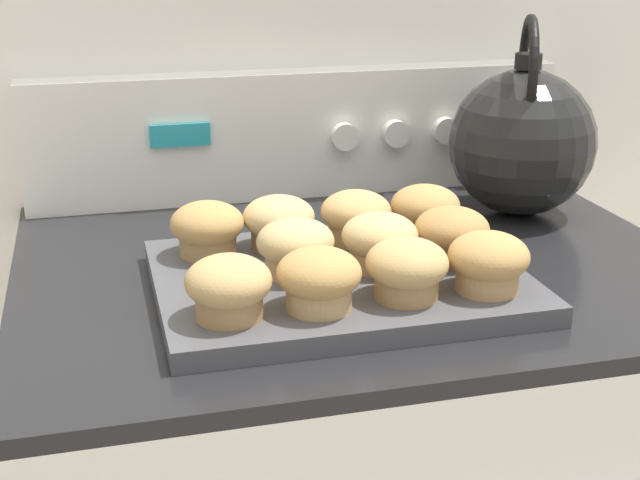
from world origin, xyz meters
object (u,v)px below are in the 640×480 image
(muffin_r2_c2, at_px, (353,216))
(muffin_r0_c1, at_px, (319,279))
(muffin_r0_c3, at_px, (488,262))
(muffin_r2_c0, at_px, (207,228))
(muffin_r1_c3, at_px, (452,234))
(muffin_r2_c1, at_px, (279,222))
(muffin_pan, at_px, (338,281))
(muffin_r0_c0, at_px, (229,287))
(tea_kettle, at_px, (522,139))
(muffin_r1_c2, at_px, (377,241))
(muffin_r2_c3, at_px, (425,210))
(muffin_r1_c1, at_px, (295,247))
(muffin_r0_c2, at_px, (406,269))

(muffin_r2_c2, bearing_deg, muffin_r0_c1, -116.34)
(muffin_r0_c3, height_order, muffin_r2_c0, same)
(muffin_r1_c3, height_order, muffin_r2_c1, same)
(muffin_r0_c3, distance_m, muffin_r1_c3, 0.09)
(muffin_pan, xyz_separation_m, muffin_r2_c2, (0.04, 0.09, 0.04))
(muffin_pan, height_order, muffin_r0_c0, muffin_r0_c0)
(muffin_r2_c1, distance_m, tea_kettle, 0.38)
(muffin_r0_c1, relative_size, muffin_r2_c0, 1.00)
(muffin_r1_c2, xyz_separation_m, muffin_r2_c2, (-0.00, 0.09, 0.00))
(muffin_r0_c1, bearing_deg, tea_kettle, 39.43)
(muffin_r2_c3, height_order, tea_kettle, tea_kettle)
(muffin_r1_c3, bearing_deg, muffin_r0_c0, -161.57)
(muffin_pan, distance_m, muffin_r0_c3, 0.16)
(muffin_r0_c0, height_order, muffin_r0_c1, same)
(muffin_pan, height_order, muffin_r1_c2, muffin_r1_c2)
(muffin_r1_c3, relative_size, tea_kettle, 0.31)
(muffin_r1_c1, relative_size, muffin_r2_c3, 1.00)
(muffin_r2_c3, bearing_deg, muffin_r0_c0, -146.30)
(muffin_r2_c0, distance_m, muffin_r2_c1, 0.08)
(tea_kettle, bearing_deg, muffin_r0_c1, -140.57)
(muffin_r0_c1, height_order, muffin_r2_c2, same)
(muffin_r0_c1, height_order, muffin_r1_c3, same)
(muffin_r0_c3, distance_m, muffin_r2_c2, 0.20)
(muffin_r0_c3, bearing_deg, muffin_r0_c1, -179.58)
(tea_kettle, bearing_deg, muffin_r2_c2, -156.46)
(muffin_r2_c1, bearing_deg, muffin_r2_c2, -1.59)
(muffin_r1_c1, bearing_deg, tea_kettle, 29.30)
(muffin_r1_c2, xyz_separation_m, tea_kettle, (0.27, 0.20, 0.05))
(muffin_r2_c3, bearing_deg, muffin_r1_c2, -134.91)
(muffin_pan, relative_size, muffin_r2_c1, 4.72)
(muffin_r2_c0, relative_size, muffin_r2_c1, 1.00)
(muffin_r2_c0, bearing_deg, muffin_r1_c2, -27.30)
(muffin_r1_c3, xyz_separation_m, muffin_r2_c1, (-0.17, 0.09, 0.00))
(muffin_r0_c1, xyz_separation_m, muffin_r0_c2, (0.09, 0.00, 0.00))
(muffin_r2_c0, relative_size, muffin_r2_c3, 1.00)
(muffin_pan, relative_size, muffin_r2_c2, 4.72)
(muffin_r2_c0, distance_m, tea_kettle, 0.46)
(muffin_r0_c3, bearing_deg, tea_kettle, 58.24)
(muffin_r1_c3, relative_size, muffin_r2_c3, 1.00)
(muffin_pan, distance_m, muffin_r0_c2, 0.10)
(muffin_r1_c1, xyz_separation_m, muffin_r2_c1, (0.00, 0.09, 0.00))
(muffin_pan, xyz_separation_m, muffin_r2_c0, (-0.13, 0.09, 0.04))
(tea_kettle, bearing_deg, muffin_r2_c3, -147.24)
(muffin_r2_c3, bearing_deg, muffin_r2_c1, 179.64)
(muffin_r0_c0, xyz_separation_m, muffin_r2_c2, (0.17, 0.17, 0.00))
(muffin_r0_c0, height_order, muffin_r2_c2, same)
(muffin_r2_c1, bearing_deg, muffin_r2_c0, -178.51)
(muffin_r0_c0, bearing_deg, muffin_pan, 33.70)
(muffin_r2_c1, relative_size, muffin_r2_c2, 1.00)
(muffin_r0_c3, xyz_separation_m, muffin_r1_c1, (-0.18, 0.09, 0.00))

